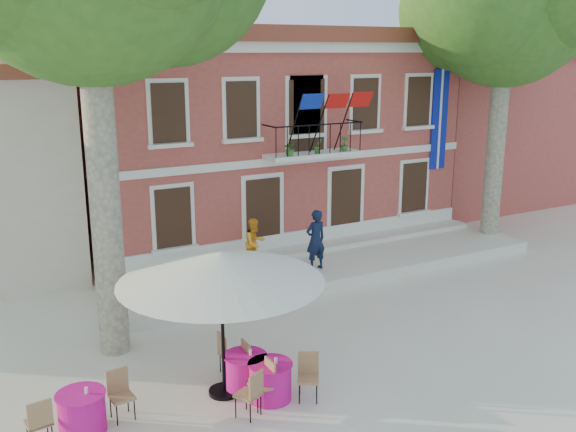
% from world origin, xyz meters
% --- Properties ---
extents(ground, '(90.00, 90.00, 0.00)m').
position_xyz_m(ground, '(0.00, 0.00, 0.00)').
color(ground, beige).
rests_on(ground, ground).
extents(main_building, '(13.50, 9.59, 7.50)m').
position_xyz_m(main_building, '(2.00, 9.99, 3.78)').
color(main_building, '#AF523F').
rests_on(main_building, ground).
extents(neighbor_east, '(9.40, 9.40, 6.40)m').
position_xyz_m(neighbor_east, '(14.00, 11.00, 3.22)').
color(neighbor_east, '#AF523F').
rests_on(neighbor_east, ground).
extents(terrace, '(14.00, 3.40, 0.30)m').
position_xyz_m(terrace, '(2.00, 4.40, 0.15)').
color(terrace, silver).
rests_on(terrace, ground).
extents(plane_tree_east, '(5.69, 5.69, 11.18)m').
position_xyz_m(plane_tree_east, '(8.77, 4.27, 8.26)').
color(plane_tree_east, '#A59E84').
rests_on(plane_tree_east, ground).
extents(patio_umbrella, '(4.02, 4.02, 2.99)m').
position_xyz_m(patio_umbrella, '(-4.04, -1.05, 2.69)').
color(patio_umbrella, black).
rests_on(patio_umbrella, ground).
extents(pedestrian_navy, '(0.70, 0.48, 1.85)m').
position_xyz_m(pedestrian_navy, '(1.11, 3.87, 1.22)').
color(pedestrian_navy, black).
rests_on(pedestrian_navy, terrace).
extents(pedestrian_orange, '(0.86, 0.74, 1.54)m').
position_xyz_m(pedestrian_orange, '(-0.42, 4.91, 1.07)').
color(pedestrian_orange, orange).
rests_on(pedestrian_orange, terrace).
extents(cafe_table_0, '(0.90, 1.92, 0.95)m').
position_xyz_m(cafe_table_0, '(-3.60, -1.12, 0.42)').
color(cafe_table_0, '#C91284').
rests_on(cafe_table_0, ground).
extents(cafe_table_1, '(1.87, 1.64, 0.95)m').
position_xyz_m(cafe_table_1, '(-3.32, -1.69, 0.43)').
color(cafe_table_1, '#C91284').
rests_on(cafe_table_1, ground).
extents(cafe_table_2, '(1.95, 0.90, 0.95)m').
position_xyz_m(cafe_table_2, '(-6.83, -1.05, 0.42)').
color(cafe_table_2, '#C91284').
rests_on(cafe_table_2, ground).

